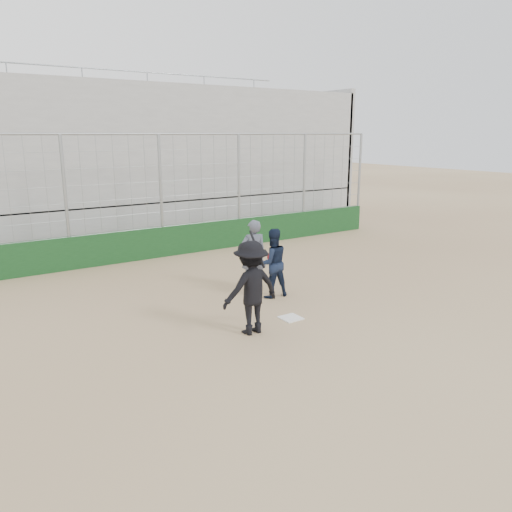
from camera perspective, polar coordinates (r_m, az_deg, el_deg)
ground at (r=11.24m, az=3.99°, el=-7.13°), size 90.00×90.00×0.00m
home_plate at (r=11.23m, az=4.00°, el=-7.07°), size 0.44×0.44×0.02m
backstop at (r=16.86m, az=-10.63°, el=3.15°), size 18.10×0.25×4.04m
bleachers at (r=21.26m, az=-16.25°, el=10.35°), size 20.25×6.70×6.98m
batter_at_plate at (r=10.14m, az=-0.58°, el=-3.63°), size 1.26×0.80×2.07m
catcher_crouched at (r=12.46m, az=1.90°, el=-2.13°), size 0.90×0.72×1.18m
umpire at (r=13.05m, az=-0.29°, el=-0.26°), size 0.78×0.63×1.67m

